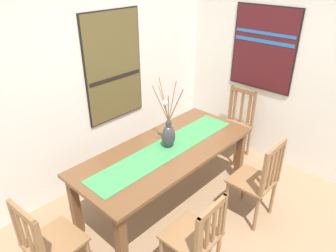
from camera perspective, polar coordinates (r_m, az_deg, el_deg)
ground_plane at (r=3.47m, az=9.02°, el=-20.05°), size 6.40×6.40×0.03m
wall_back at (r=3.85m, az=-12.95°, el=9.12°), size 6.40×0.12×2.70m
wall_side at (r=4.23m, az=25.17°, el=8.88°), size 0.12×6.40×2.70m
dining_table at (r=3.44m, az=-0.30°, el=-5.57°), size 2.06×0.89×0.74m
table_runner at (r=3.39m, az=-0.30°, el=-4.12°), size 1.90×0.36×0.01m
centerpiece_vase at (r=3.35m, az=0.09°, el=-1.46°), size 0.24×0.31×0.75m
chair_0 at (r=2.83m, az=5.10°, el=-19.23°), size 0.43×0.43×0.89m
chair_1 at (r=4.54m, az=12.04°, el=0.44°), size 0.43×0.43×0.98m
chair_2 at (r=3.48m, az=15.94°, el=-9.28°), size 0.42×0.42×0.97m
chair_3 at (r=2.93m, az=-20.73°, el=-19.16°), size 0.45×0.45×0.94m
painting_on_back_wall at (r=3.90m, az=-9.79°, el=10.40°), size 0.82×0.05×1.32m
painting_on_side_wall at (r=4.37m, az=16.85°, el=13.19°), size 0.05×0.87×1.07m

